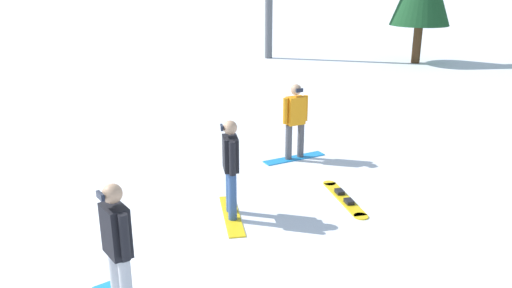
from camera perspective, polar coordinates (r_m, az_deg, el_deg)
ground_plane at (r=8.83m, az=-18.68°, el=-9.78°), size 800.00×800.00×0.00m
snowboarder_foreground at (r=6.45m, az=-15.21°, el=-11.10°), size 1.45×0.98×1.76m
snowboarder_midground at (r=8.66m, az=-2.84°, el=-2.61°), size 1.10×1.47×1.74m
snowboarder_background at (r=11.41m, az=4.41°, el=2.67°), size 1.15×1.35×1.73m
loose_snowboard_far_spare at (r=9.78m, az=9.81°, el=-5.98°), size 1.27×1.55×0.09m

